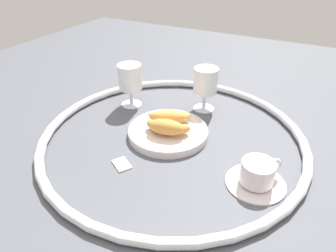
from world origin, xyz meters
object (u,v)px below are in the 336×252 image
Objects in this scene: pastry_plate at (168,131)px; croissant_small at (170,117)px; sugar_packet at (122,164)px; coffee_cup_near at (257,175)px; juice_glass_right at (130,79)px; croissant_large at (167,127)px; juice_glass_left at (206,82)px.

croissant_small reaches higher than pastry_plate.
pastry_plate reaches higher than sugar_packet.
juice_glass_right is at bearing 157.64° from coffee_cup_near.
juice_glass_right is at bearing 151.21° from pastry_plate.
sugar_packet is at bearing -98.35° from croissant_small.
juice_glass_right is 2.80× the size of sugar_packet.
juice_glass_right reaches higher than croissant_large.
croissant_small is at bearing -22.80° from juice_glass_right.
pastry_plate is 0.18m from sugar_packet.
pastry_plate is 1.69× the size of croissant_large.
croissant_small is at bearing 113.27° from sugar_packet.
coffee_cup_near is at bearing 47.28° from sugar_packet.
croissant_small is at bearing 108.74° from pastry_plate.
pastry_plate is 1.67× the size of coffee_cup_near.
croissant_large is 0.96× the size of juice_glass_left.
pastry_plate is at bearing 162.63° from coffee_cup_near.
juice_glass_left is (0.02, 0.21, 0.05)m from croissant_large.
juice_glass_right is at bearing -159.26° from juice_glass_left.
coffee_cup_near is at bearing -22.07° from croissant_small.
juice_glass_left reaches higher than croissant_small.
sugar_packet is at bearing -164.34° from coffee_cup_near.
croissant_small is 0.21m from sugar_packet.
juice_glass_left reaches higher than croissant_large.
pastry_plate is at bearing -99.52° from juice_glass_left.
coffee_cup_near is 2.72× the size of sugar_packet.
croissant_large is 0.99× the size of coffee_cup_near.
croissant_large is at bearing -71.30° from croissant_small.
croissant_large is 0.27m from coffee_cup_near.
pastry_plate is at bearing 108.65° from croissant_large.
pastry_plate is 1.62× the size of juice_glass_right.
juice_glass_left is at bearing 20.74° from juice_glass_right.
juice_glass_left is at bearing 83.54° from croissant_large.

